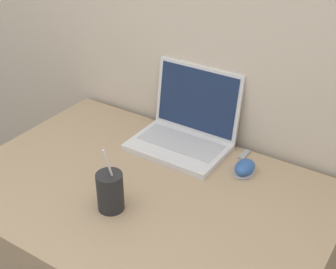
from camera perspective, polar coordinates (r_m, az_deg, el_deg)
laptop at (r=1.61m, az=2.17°, el=0.78°), size 0.32×0.26×0.26m
drink_cup at (r=1.33m, az=-7.06°, el=-6.84°), size 0.08×0.08×0.21m
computer_mouse at (r=1.50m, az=9.34°, el=-4.03°), size 0.06×0.09×0.04m
usb_stick at (r=1.59m, az=9.28°, el=-2.45°), size 0.02×0.06×0.01m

